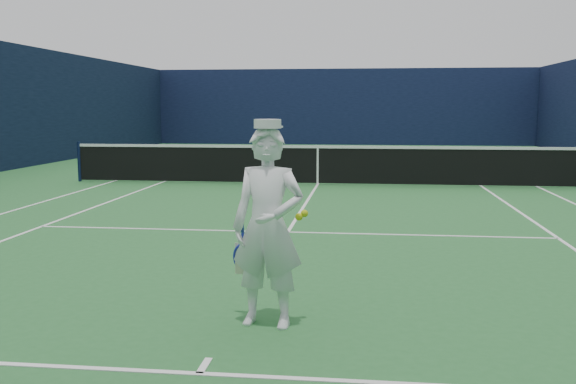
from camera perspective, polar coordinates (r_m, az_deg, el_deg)
The scene contains 5 objects.
ground at distance 16.47m, azimuth 2.64°, elevation 0.66°, with size 80.00×80.00×0.00m, color #26652E.
court_markings at distance 16.47m, azimuth 2.64°, elevation 0.67°, with size 11.03×23.83×0.01m.
windscreen_fence at distance 16.35m, azimuth 2.69°, elevation 7.64°, with size 20.12×36.12×4.00m.
tennis_net at distance 16.41m, azimuth 2.65°, elevation 2.58°, with size 12.88×0.09×1.07m.
tennis_player at distance 5.73m, azimuth -1.80°, elevation -3.08°, with size 0.76×0.57×1.86m.
Camera 1 is at (1.19, -16.31, 1.96)m, focal length 40.00 mm.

